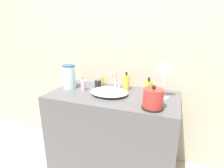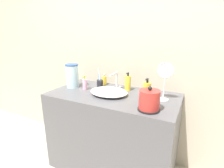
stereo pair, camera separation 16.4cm
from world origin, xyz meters
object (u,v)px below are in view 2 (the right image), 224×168
at_px(lotion_bottle, 147,92).
at_px(shampoo_bottle, 104,80).
at_px(water_pitcher, 72,76).
at_px(faucet, 116,80).
at_px(vanity_mirror, 165,78).
at_px(electric_kettle, 149,101).
at_px(toothbrush_cup, 100,83).
at_px(mouthwash_bottle, 85,84).
at_px(hand_cream_bottle, 128,83).

bearing_deg(lotion_bottle, shampoo_bottle, 152.21).
bearing_deg(lotion_bottle, water_pitcher, 175.19).
bearing_deg(faucet, vanity_mirror, -7.35).
bearing_deg(faucet, electric_kettle, -36.93).
bearing_deg(shampoo_bottle, electric_kettle, -34.88).
xyz_separation_m(toothbrush_cup, shampoo_bottle, (-0.00, 0.10, 0.01)).
height_order(toothbrush_cup, lotion_bottle, same).
height_order(electric_kettle, water_pitcher, water_pitcher).
bearing_deg(mouthwash_bottle, electric_kettle, -15.23).
relative_size(faucet, water_pitcher, 0.76).
bearing_deg(mouthwash_bottle, toothbrush_cup, 53.39).
xyz_separation_m(lotion_bottle, mouthwash_bottle, (-0.66, 0.06, -0.03)).
bearing_deg(faucet, mouthwash_bottle, -157.87).
height_order(lotion_bottle, mouthwash_bottle, lotion_bottle).
relative_size(faucet, mouthwash_bottle, 1.31).
distance_m(faucet, mouthwash_bottle, 0.33).
bearing_deg(electric_kettle, vanity_mirror, 77.71).
distance_m(toothbrush_cup, hand_cream_bottle, 0.31).
relative_size(lotion_bottle, shampoo_bottle, 1.59).
height_order(toothbrush_cup, shampoo_bottle, toothbrush_cup).
bearing_deg(shampoo_bottle, hand_cream_bottle, -12.62).
xyz_separation_m(mouthwash_bottle, vanity_mirror, (0.78, 0.06, 0.14)).
bearing_deg(water_pitcher, vanity_mirror, 2.99).
xyz_separation_m(mouthwash_bottle, hand_cream_bottle, (0.40, 0.17, 0.02)).
bearing_deg(toothbrush_cup, electric_kettle, -28.04).
height_order(vanity_mirror, water_pitcher, vanity_mirror).
xyz_separation_m(faucet, shampoo_bottle, (-0.20, 0.12, -0.06)).
distance_m(faucet, lotion_bottle, 0.41).
distance_m(faucet, electric_kettle, 0.53).
xyz_separation_m(toothbrush_cup, mouthwash_bottle, (-0.10, -0.13, 0.01)).
relative_size(toothbrush_cup, shampoo_bottle, 1.60).
distance_m(shampoo_bottle, hand_cream_bottle, 0.32).
relative_size(hand_cream_bottle, water_pitcher, 0.75).
xyz_separation_m(faucet, mouthwash_bottle, (-0.30, -0.12, -0.05)).
bearing_deg(hand_cream_bottle, mouthwash_bottle, -157.16).
relative_size(faucet, shampoo_bottle, 1.43).
relative_size(faucet, hand_cream_bottle, 1.01).
relative_size(electric_kettle, hand_cream_bottle, 1.01).
distance_m(electric_kettle, mouthwash_bottle, 0.75).
distance_m(lotion_bottle, mouthwash_bottle, 0.67).
relative_size(lotion_bottle, vanity_mirror, 0.63).
xyz_separation_m(electric_kettle, shampoo_bottle, (-0.62, 0.44, -0.02)).
bearing_deg(faucet, hand_cream_bottle, 24.82).
xyz_separation_m(electric_kettle, toothbrush_cup, (-0.62, 0.33, -0.03)).
bearing_deg(shampoo_bottle, water_pitcher, -138.97).
xyz_separation_m(shampoo_bottle, mouthwash_bottle, (-0.10, -0.24, 0.01)).
height_order(shampoo_bottle, water_pitcher, water_pitcher).
height_order(shampoo_bottle, mouthwash_bottle, mouthwash_bottle).
bearing_deg(shampoo_bottle, vanity_mirror, -14.75).
distance_m(hand_cream_bottle, water_pitcher, 0.59).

